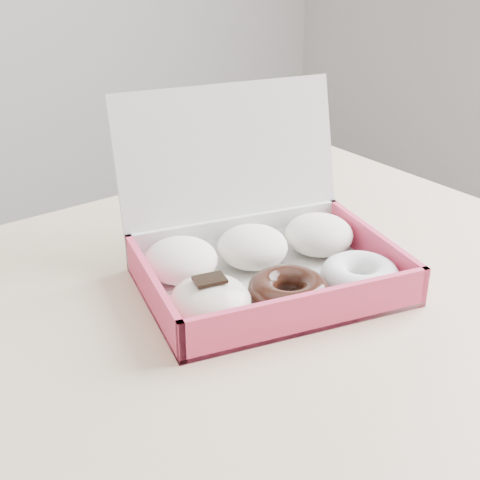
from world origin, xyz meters
TOP-DOWN VIEW (x-y plane):
  - table at (0.00, 0.00)m, footprint 1.20×0.80m
  - donut_box at (0.19, 0.07)m, footprint 0.33×0.31m

SIDE VIEW (x-z plane):
  - table at x=0.00m, z-range 0.30..1.05m
  - donut_box at x=0.19m, z-range 0.68..0.88m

